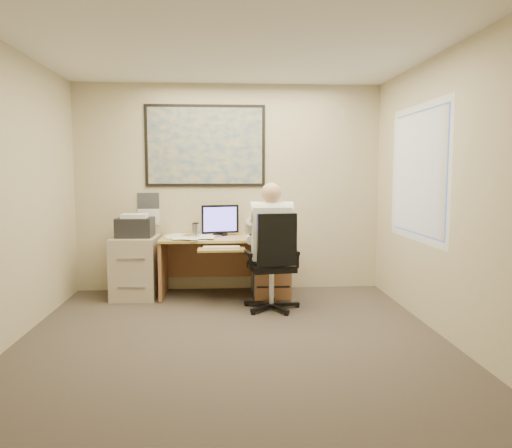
{
  "coord_description": "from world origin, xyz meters",
  "views": [
    {
      "loc": [
        -0.08,
        -4.35,
        1.56
      ],
      "look_at": [
        0.29,
        1.3,
        0.97
      ],
      "focal_mm": 35.0,
      "sensor_mm": 36.0,
      "label": 1
    }
  ],
  "objects": [
    {
      "name": "person",
      "position": [
        0.46,
        1.23,
        0.72
      ],
      "size": [
        0.64,
        0.89,
        1.44
      ],
      "primitive_type": null,
      "rotation": [
        0.0,
        0.0,
        0.04
      ],
      "color": "white",
      "rests_on": "office_chair"
    },
    {
      "name": "world_map",
      "position": [
        -0.31,
        2.23,
        1.9
      ],
      "size": [
        1.56,
        0.03,
        1.06
      ],
      "primitive_type": "cube",
      "color": "#1E4C93",
      "rests_on": "room_shell"
    },
    {
      "name": "filing_cabinet",
      "position": [
        -1.17,
        1.87,
        0.45
      ],
      "size": [
        0.57,
        0.67,
        1.05
      ],
      "rotation": [
        0.0,
        0.0,
        -0.04
      ],
      "color": "#B6A693",
      "rests_on": "ground"
    },
    {
      "name": "room_shell",
      "position": [
        0.0,
        0.0,
        1.35
      ],
      "size": [
        4.0,
        4.5,
        2.7
      ],
      "color": "#3E3630",
      "rests_on": "ground"
    },
    {
      "name": "wall_calendar",
      "position": [
        -1.06,
        2.24,
        1.08
      ],
      "size": [
        0.28,
        0.01,
        0.42
      ],
      "primitive_type": "cube",
      "color": "white",
      "rests_on": "room_shell"
    },
    {
      "name": "window_blinds",
      "position": [
        1.97,
        0.8,
        1.55
      ],
      "size": [
        0.06,
        1.4,
        1.3
      ],
      "primitive_type": null,
      "color": "silver",
      "rests_on": "room_shell"
    },
    {
      "name": "office_chair",
      "position": [
        0.46,
        1.15,
        0.33
      ],
      "size": [
        0.76,
        0.76,
        1.12
      ],
      "rotation": [
        0.0,
        0.0,
        0.15
      ],
      "color": "black",
      "rests_on": "ground"
    },
    {
      "name": "desk",
      "position": [
        0.27,
        1.9,
        0.44
      ],
      "size": [
        1.6,
        0.97,
        1.13
      ],
      "color": "tan",
      "rests_on": "ground"
    }
  ]
}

